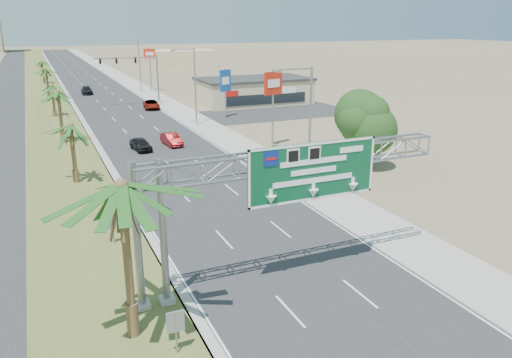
{
  "coord_description": "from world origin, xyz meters",
  "views": [
    {
      "loc": [
        -11.92,
        -11.35,
        13.22
      ],
      "look_at": [
        -0.35,
        14.73,
        4.2
      ],
      "focal_mm": 35.0,
      "sensor_mm": 36.0,
      "label": 1
    }
  ],
  "objects": [
    {
      "name": "palm_row_b",
      "position": [
        -9.5,
        32.0,
        4.9
      ],
      "size": [
        3.99,
        3.99,
        5.95
      ],
      "color": "brown",
      "rests_on": "ground"
    },
    {
      "name": "streetlight_far",
      "position": [
        7.3,
        88.0,
        4.69
      ],
      "size": [
        3.27,
        0.44,
        10.0
      ],
      "color": "gray",
      "rests_on": "ground"
    },
    {
      "name": "median_signback_a",
      "position": [
        -7.8,
        6.0,
        1.45
      ],
      "size": [
        0.75,
        0.08,
        2.08
      ],
      "color": "gray",
      "rests_on": "ground"
    },
    {
      "name": "median_grass",
      "position": [
        -10.0,
        110.0,
        0.06
      ],
      "size": [
        7.0,
        300.0,
        0.12
      ],
      "primitive_type": "cube",
      "color": "#545F2A",
      "rests_on": "ground"
    },
    {
      "name": "car_right_lane",
      "position": [
        4.87,
        67.31,
        0.69
      ],
      "size": [
        2.87,
        5.18,
        1.37
      ],
      "primitive_type": "imported",
      "rotation": [
        0.0,
        0.0,
        -0.13
      ],
      "color": "gray",
      "rests_on": "ground"
    },
    {
      "name": "palm_row_e",
      "position": [
        -9.5,
        85.0,
        5.09
      ],
      "size": [
        3.99,
        3.99,
        6.15
      ],
      "color": "brown",
      "rests_on": "ground"
    },
    {
      "name": "signal_mast",
      "position": [
        5.17,
        71.97,
        4.85
      ],
      "size": [
        10.28,
        0.71,
        8.0
      ],
      "color": "gray",
      "rests_on": "ground"
    },
    {
      "name": "palm_row_d",
      "position": [
        -9.5,
        66.0,
        4.42
      ],
      "size": [
        3.99,
        3.99,
        5.45
      ],
      "color": "brown",
      "rests_on": "ground"
    },
    {
      "name": "median_signback_b",
      "position": [
        -8.5,
        18.0,
        1.45
      ],
      "size": [
        0.75,
        0.08,
        2.08
      ],
      "color": "gray",
      "rests_on": "ground"
    },
    {
      "name": "pole_sign_red_far",
      "position": [
        9.42,
        87.51,
        6.66
      ],
      "size": [
        2.21,
        0.74,
        8.43
      ],
      "color": "gray",
      "rests_on": "ground"
    },
    {
      "name": "pole_sign_blue",
      "position": [
        13.0,
        55.52,
        5.05
      ],
      "size": [
        1.94,
        1.11,
        6.99
      ],
      "color": "gray",
      "rests_on": "ground"
    },
    {
      "name": "sign_gantry",
      "position": [
        -1.06,
        9.93,
        6.06
      ],
      "size": [
        16.75,
        1.24,
        7.5
      ],
      "color": "gray",
      "rests_on": "ground"
    },
    {
      "name": "car_far",
      "position": [
        -2.65,
        88.99,
        0.69
      ],
      "size": [
        2.07,
        4.83,
        1.39
      ],
      "primitive_type": "imported",
      "rotation": [
        0.0,
        0.0,
        -0.03
      ],
      "color": "black",
      "rests_on": "ground"
    },
    {
      "name": "streetlight_near",
      "position": [
        7.3,
        22.0,
        4.69
      ],
      "size": [
        3.27,
        0.44,
        10.0
      ],
      "color": "gray",
      "rests_on": "ground"
    },
    {
      "name": "building_distant_right",
      "position": [
        30.0,
        140.0,
        2.5
      ],
      "size": [
        20.0,
        12.0,
        5.0
      ],
      "primitive_type": "cube",
      "color": "#CFB28C",
      "rests_on": "ground"
    },
    {
      "name": "oak_far",
      "position": [
        18.0,
        30.0,
        3.82
      ],
      "size": [
        3.5,
        3.5,
        5.6
      ],
      "color": "brown",
      "rests_on": "ground"
    },
    {
      "name": "road",
      "position": [
        0.0,
        110.0,
        0.01
      ],
      "size": [
        12.0,
        300.0,
        0.02
      ],
      "primitive_type": "cube",
      "color": "#28282B",
      "rests_on": "ground"
    },
    {
      "name": "palm_row_c",
      "position": [
        -9.5,
        48.0,
        5.66
      ],
      "size": [
        3.99,
        3.99,
        6.75
      ],
      "color": "brown",
      "rests_on": "ground"
    },
    {
      "name": "palm_row_f",
      "position": [
        -9.5,
        110.0,
        4.71
      ],
      "size": [
        3.99,
        3.99,
        5.75
      ],
      "color": "brown",
      "rests_on": "ground"
    },
    {
      "name": "store_building",
      "position": [
        22.0,
        66.0,
        2.0
      ],
      "size": [
        18.0,
        10.0,
        4.0
      ],
      "primitive_type": "cube",
      "color": "#CFB28C",
      "rests_on": "ground"
    },
    {
      "name": "sidewalk_right",
      "position": [
        8.5,
        110.0,
        0.05
      ],
      "size": [
        4.0,
        300.0,
        0.1
      ],
      "primitive_type": "cube",
      "color": "#9E9B93",
      "rests_on": "ground"
    },
    {
      "name": "palm_near",
      "position": [
        -9.2,
        8.0,
        6.93
      ],
      "size": [
        5.7,
        5.7,
        8.35
      ],
      "color": "brown",
      "rests_on": "ground"
    },
    {
      "name": "oak_near",
      "position": [
        15.0,
        26.0,
        4.53
      ],
      "size": [
        4.5,
        4.5,
        6.8
      ],
      "color": "brown",
      "rests_on": "ground"
    },
    {
      "name": "pole_sign_red_near",
      "position": [
        11.39,
        36.7,
        6.56
      ],
      "size": [
        2.38,
        1.02,
        8.4
      ],
      "color": "gray",
      "rests_on": "ground"
    },
    {
      "name": "streetlight_mid",
      "position": [
        7.3,
        52.0,
        4.69
      ],
      "size": [
        3.27,
        0.44,
        10.0
      ],
      "color": "gray",
      "rests_on": "ground"
    },
    {
      "name": "opposing_road",
      "position": [
        -17.0,
        110.0,
        0.01
      ],
      "size": [
        8.0,
        300.0,
        0.02
      ],
      "primitive_type": "cube",
      "color": "#28282B",
      "rests_on": "ground"
    },
    {
      "name": "car_mid_lane",
      "position": [
        1.5,
        42.2,
        0.68
      ],
      "size": [
        1.74,
        4.2,
        1.35
      ],
      "primitive_type": "imported",
      "rotation": [
        0.0,
        0.0,
        0.08
      ],
      "color": "#660909",
      "rests_on": "ground"
    },
    {
      "name": "car_left_lane",
      "position": [
        -2.12,
        41.23,
        0.67
      ],
      "size": [
        2.05,
        4.1,
        1.34
      ],
      "primitive_type": "imported",
      "rotation": [
        0.0,
        0.0,
        0.12
      ],
      "color": "black",
      "rests_on": "ground"
    }
  ]
}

